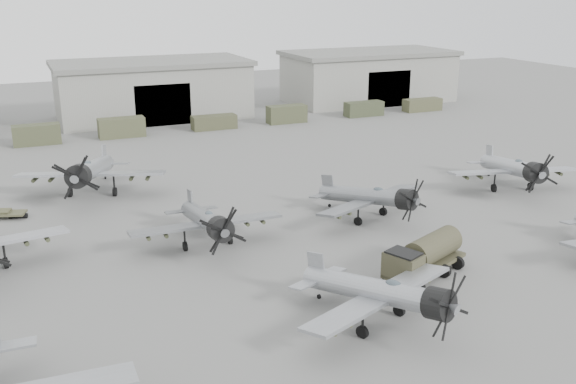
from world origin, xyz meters
The scene contains 15 objects.
ground centered at (0.00, 0.00, 0.00)m, with size 220.00×220.00×0.00m, color #5A5957.
hangar_center centered at (0.00, 61.96, 4.37)m, with size 29.00×14.80×8.70m.
hangar_right centered at (38.00, 61.96, 4.37)m, with size 29.00×14.80×8.70m.
support_truck_2 centered at (-17.61, 50.00, 1.30)m, with size 5.81×2.20×2.59m, color #40442D.
support_truck_3 centered at (-6.90, 50.00, 1.31)m, with size 6.08×2.20×2.63m, color #46492F.
support_truck_4 centered at (5.99, 50.00, 0.99)m, with size 6.31×2.20×1.97m, color #40422B.
support_truck_5 centered at (17.21, 50.00, 1.30)m, with size 5.86×2.20×2.59m, color #40442C.
support_truck_6 centered at (30.35, 50.00, 1.12)m, with size 6.11×2.20×2.24m, color #3A4029.
support_truck_7 centered at (41.25, 50.00, 0.99)m, with size 6.42×2.20×1.98m, color #48492F.
aircraft_near_1 centered at (-1.19, -7.44, 2.20)m, with size 11.94×10.80×4.85m.
aircraft_mid_1 centered at (-7.27, 8.46, 2.18)m, with size 11.91×10.72×4.79m.
aircraft_mid_2 centered at (7.54, 8.69, 2.12)m, with size 11.52×10.41×4.66m.
aircraft_mid_3 centered at (24.61, 10.36, 2.34)m, with size 12.89×11.60×5.14m.
aircraft_far_0 centered at (-13.93, 25.11, 2.57)m, with size 14.00×12.63×5.64m.
fuel_tanker centered at (5.15, -2.44, 1.62)m, with size 7.66×5.26×2.82m.
Camera 1 is at (-19.89, -36.41, 19.41)m, focal length 40.00 mm.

